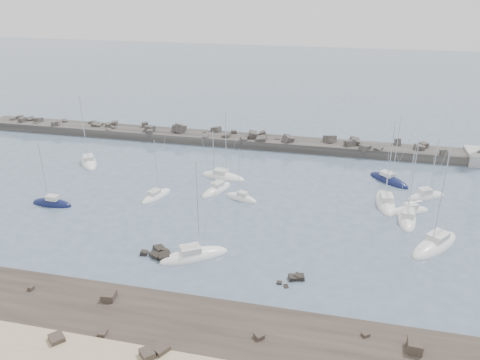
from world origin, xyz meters
name	(u,v)px	position (x,y,z in m)	size (l,w,h in m)	color
ground	(203,228)	(0.00, 0.00, 0.00)	(400.00, 400.00, 0.00)	#4A5D73
rock_shelf	(143,327)	(0.05, -22.00, 0.01)	(140.00, 12.00, 1.80)	#2D241E
rock_cluster_near	(160,254)	(-3.45, -8.48, 0.11)	(4.77, 3.85, 1.94)	black
rock_cluster_far	(296,279)	(14.98, -9.82, 0.06)	(3.37, 3.05, 1.21)	black
breakwater	(221,141)	(-7.55, 37.99, 0.31)	(115.00, 7.17, 5.33)	#32302D
sailboat_1	(89,162)	(-30.05, 20.08, 0.14)	(7.71, 9.18, 14.57)	white
sailboat_2	(52,204)	(-26.31, 1.77, 0.16)	(7.04, 2.28, 11.40)	#0F153F
sailboat_3	(156,197)	(-10.81, 8.19, 0.13)	(4.24, 7.11, 10.85)	white
sailboat_4	(223,177)	(-1.97, 18.81, 0.13)	(9.02, 4.13, 13.69)	white
sailboat_5	(241,198)	(3.38, 10.80, 0.13)	(6.21, 3.75, 9.60)	white
sailboat_6	(217,190)	(-1.52, 12.88, 0.14)	(5.02, 7.89, 12.09)	white
sailboat_7	(194,256)	(1.18, -7.90, 0.14)	(9.37, 7.49, 14.66)	white
sailboat_8	(389,181)	(27.89, 23.96, 0.14)	(7.94, 7.70, 13.42)	#0F153F
sailboat_9	(408,211)	(30.18, 12.05, 0.13)	(7.21, 4.80, 11.08)	white
sailboat_10	(407,219)	(29.74, 9.43, 0.15)	(3.21, 8.77, 13.74)	white
sailboat_11	(435,246)	(32.74, 2.10, 0.15)	(8.67, 10.13, 16.19)	white
sailboat_12	(426,197)	(33.58, 18.27, 0.15)	(7.22, 5.53, 11.51)	white
sailboat_13	(385,203)	(26.79, 14.26, 0.15)	(3.77, 9.70, 15.04)	white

